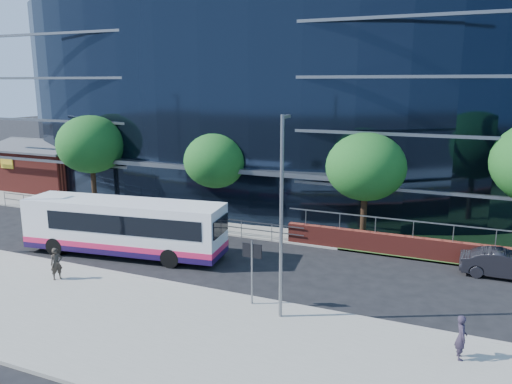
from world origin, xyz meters
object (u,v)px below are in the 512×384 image
at_px(parked_car, 504,264).
at_px(pedestrian, 461,337).
at_px(tree_far_c, 366,167).
at_px(city_bus, 126,227).
at_px(street_sign, 252,259).
at_px(tree_far_b, 216,161).
at_px(brick_pavilion, 49,167).
at_px(pedestrian_b, 56,264).
at_px(tree_far_a, 91,144).
at_px(streetlight_east, 282,212).

height_order(parked_car, pedestrian, pedestrian).
xyz_separation_m(tree_far_c, city_bus, (-11.46, -7.34, -2.93)).
distance_m(tree_far_c, parked_car, 8.80).
height_order(street_sign, city_bus, city_bus).
xyz_separation_m(tree_far_b, tree_far_c, (10.00, -0.50, 0.33)).
bearing_deg(brick_pavilion, parked_car, -11.23).
distance_m(tree_far_c, pedestrian_b, 17.26).
relative_size(tree_far_a, tree_far_b, 1.15).
relative_size(tree_far_b, pedestrian, 3.87).
bearing_deg(tree_far_b, pedestrian_b, -99.67).
height_order(tree_far_a, pedestrian, tree_far_a).
relative_size(brick_pavilion, tree_far_b, 1.42).
height_order(tree_far_b, parked_car, tree_far_b).
height_order(tree_far_a, tree_far_c, tree_far_a).
bearing_deg(tree_far_c, brick_pavilion, 171.18).
bearing_deg(city_bus, tree_far_a, 131.57).
bearing_deg(parked_car, tree_far_b, 78.41).
relative_size(tree_far_c, pedestrian, 4.17).
distance_m(brick_pavilion, city_bus, 21.16).
distance_m(brick_pavilion, tree_far_c, 29.46).
xyz_separation_m(tree_far_b, city_bus, (-1.46, -7.84, -2.60)).
distance_m(brick_pavilion, tree_far_a, 10.48).
relative_size(tree_far_c, city_bus, 0.57).
bearing_deg(parked_car, brick_pavilion, 77.69).
xyz_separation_m(tree_far_b, pedestrian_b, (-2.09, -12.28, -3.29)).
relative_size(street_sign, tree_far_b, 0.46).
height_order(street_sign, tree_far_a, tree_far_a).
bearing_deg(street_sign, brick_pavilion, 150.35).
height_order(brick_pavilion, pedestrian, brick_pavilion).
distance_m(brick_pavilion, pedestrian_b, 23.49).
height_order(tree_far_a, streetlight_east, streetlight_east).
bearing_deg(pedestrian, tree_far_c, 12.93).
xyz_separation_m(brick_pavilion, parked_car, (36.42, -7.23, -1.28)).
xyz_separation_m(brick_pavilion, street_sign, (26.50, -15.09, 0.21)).
height_order(tree_far_a, city_bus, tree_far_a).
xyz_separation_m(tree_far_a, pedestrian_b, (7.91, -11.78, -3.94)).
xyz_separation_m(streetlight_east, city_bus, (-10.46, 3.83, -2.83)).
distance_m(tree_far_b, city_bus, 8.39).
relative_size(street_sign, city_bus, 0.24).
bearing_deg(street_sign, tree_far_b, 124.08).
bearing_deg(tree_far_c, streetlight_east, -95.11).
distance_m(tree_far_b, pedestrian_b, 12.88).
bearing_deg(pedestrian_b, parked_car, -37.57).
bearing_deg(parked_car, city_bus, 102.64).
height_order(city_bus, parked_car, city_bus).
relative_size(brick_pavilion, tree_far_a, 1.23).
relative_size(brick_pavilion, pedestrian, 5.51).
bearing_deg(tree_far_c, tree_far_a, 180.00).
relative_size(street_sign, tree_far_c, 0.43).
height_order(brick_pavilion, streetlight_east, streetlight_east).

